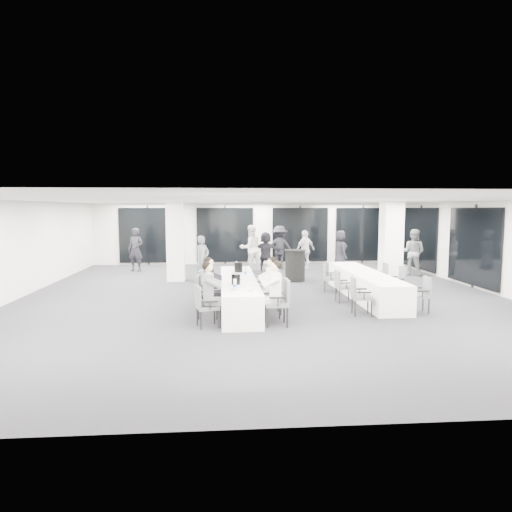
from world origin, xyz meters
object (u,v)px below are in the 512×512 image
Objects in this scene: cocktail_table at (295,265)px; chair_main_left_second at (205,293)px; banquet_table_main at (238,293)px; chair_side_left_far at (328,276)px; ice_bucket_near at (236,279)px; chair_side_left_near at (359,294)px; chair_main_left_near at (204,303)px; chair_side_left_mid at (342,284)px; standing_guest_g at (136,247)px; chair_side_right_near at (422,292)px; ice_bucket_far at (238,267)px; standing_guest_d at (305,247)px; standing_guest_c at (279,245)px; standing_guest_f at (266,249)px; standing_guest_a at (202,255)px; chair_main_left_mid at (206,287)px; banquet_table_side at (365,285)px; chair_main_right_far at (264,278)px; chair_side_right_mid at (398,281)px; chair_main_right_fourth at (267,283)px; chair_main_left_far at (208,280)px; chair_main_right_mid at (272,287)px; chair_main_right_second at (275,295)px; chair_main_right_near at (280,299)px; standing_guest_e at (340,248)px; chair_main_left_fourth at (207,284)px; chair_side_right_far at (381,275)px.

cocktail_table is 6.03m from chair_main_left_second.
cocktail_table is at bearing 62.04° from banquet_table_main.
ice_bucket_near reaches higher than chair_side_left_far.
chair_side_left_near is at bearing -5.44° from ice_bucket_near.
chair_main_left_second is (-0.01, 0.89, 0.05)m from chair_main_left_near.
standing_guest_g is (-6.78, 6.75, 0.51)m from chair_side_left_mid.
chair_side_right_near is at bearing 96.21° from chair_main_left_second.
standing_guest_g is 7.37× the size of ice_bucket_far.
chair_main_left_near is at bearing 103.74° from chair_side_right_near.
standing_guest_d is 8.63m from ice_bucket_near.
standing_guest_c is 0.89m from standing_guest_f.
ice_bucket_near is (1.01, -5.28, -0.04)m from standing_guest_a.
banquet_table_side is at bearing 108.89° from chair_main_left_mid.
chair_main_right_far is (-2.86, 0.57, 0.15)m from banquet_table_side.
chair_side_right_near is at bearing 39.53° from chair_side_left_far.
standing_guest_d reaches higher than chair_side_right_mid.
cocktail_table is 1.25× the size of chair_side_right_near.
chair_main_right_far is (0.00, 0.82, 0.02)m from chair_main_right_fourth.
chair_main_right_mid reaches higher than chair_main_left_far.
chair_side_right_mid is at bearing -23.47° from banquet_table_side.
chair_side_left_near is 1.06× the size of chair_side_left_mid.
cocktail_table is 4.73m from chair_main_right_mid.
chair_side_right_near is (5.34, 1.01, -0.02)m from chair_main_left_near.
chair_main_left_second is at bearing 98.63° from chair_main_right_second.
cocktail_table is 2.27m from chair_side_left_far.
banquet_table_main is 0.90m from chair_main_left_mid.
chair_main_right_near is 1.46m from ice_bucket_near.
standing_guest_g is (-4.77, 9.12, 0.42)m from chair_main_right_near.
cocktail_table reaches higher than chair_side_left_mid.
chair_main_right_far and chair_side_left_near have the same top height.
standing_guest_e is 8.80m from ice_bucket_near.
standing_guest_d is at bearing 12.91° from chair_side_right_near.
cocktail_table is 3.69m from chair_main_right_fourth.
chair_main_right_second is at bearing 91.90° from chair_main_left_second.
chair_main_left_fourth reaches higher than chair_side_right_far.
chair_side_left_mid is (3.69, 2.40, -0.03)m from chair_main_left_near.
chair_side_right_far is 0.47× the size of standing_guest_d.
ice_bucket_far is (-0.78, -0.30, 0.36)m from chair_main_right_far.
standing_guest_c is (2.88, 6.87, 0.51)m from chair_main_left_fourth.
standing_guest_g is at bearing -117.08° from chair_side_left_far.
standing_guest_d is at bearing 142.54° from chair_main_left_near.
cocktail_table is at bearing -7.17° from standing_guest_g.
standing_guest_d is at bearing -176.19° from chair_side_left_near.
chair_side_right_far is (3.69, 1.22, -0.00)m from chair_main_right_fourth.
chair_side_left_mid is (0.68, -3.72, -0.07)m from cocktail_table.
chair_side_right_mid is (4.52, 0.56, 0.17)m from banquet_table_main.
cocktail_table is 1.10× the size of chair_main_left_second.
standing_guest_f reaches higher than chair_main_right_far.
chair_main_left_near reaches higher than chair_main_right_fourth.
cocktail_table is 1.28× the size of chair_main_left_far.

